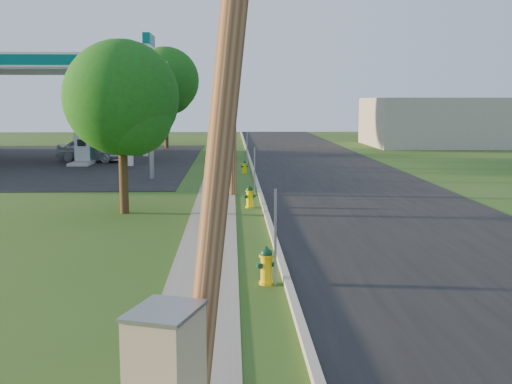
% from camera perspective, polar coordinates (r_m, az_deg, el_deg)
% --- Properties ---
extents(ground_plane, '(140.00, 140.00, 0.00)m').
position_cam_1_polar(ground_plane, '(9.33, 1.93, -15.63)').
color(ground_plane, '#224B10').
rests_on(ground_plane, ground).
extents(road, '(8.00, 120.00, 0.02)m').
position_cam_1_polar(road, '(19.58, 13.07, -3.13)').
color(road, black).
rests_on(road, ground).
extents(curb, '(0.15, 120.00, 0.15)m').
position_cam_1_polar(curb, '(18.91, 1.29, -3.11)').
color(curb, '#A4A196').
rests_on(curb, ground).
extents(sidewalk, '(1.50, 120.00, 0.03)m').
position_cam_1_polar(sidewalk, '(18.90, -4.03, -3.32)').
color(sidewalk, gray).
rests_on(sidewalk, ground).
extents(utility_pole_near, '(1.40, 0.32, 9.48)m').
position_cam_1_polar(utility_pole_near, '(7.59, -2.03, 16.04)').
color(utility_pole_near, brown).
rests_on(utility_pole_near, ground).
extents(utility_pole_mid, '(1.40, 0.32, 9.80)m').
position_cam_1_polar(utility_pole_mid, '(25.55, -2.15, 10.79)').
color(utility_pole_mid, brown).
rests_on(utility_pole_mid, ground).
extents(utility_pole_far, '(1.40, 0.32, 9.50)m').
position_cam_1_polar(utility_pole_far, '(43.53, -2.17, 9.48)').
color(utility_pole_far, brown).
rests_on(utility_pole_far, ground).
extents(sign_post_near, '(0.05, 0.04, 2.00)m').
position_cam_1_polar(sign_post_near, '(13.04, 1.74, -4.09)').
color(sign_post_near, gray).
rests_on(sign_post_near, ground).
extents(sign_post_mid, '(0.05, 0.04, 2.00)m').
position_cam_1_polar(sign_post_mid, '(24.69, -0.12, 1.70)').
color(sign_post_mid, gray).
rests_on(sign_post_mid, ground).
extents(sign_post_far, '(0.05, 0.04, 2.00)m').
position_cam_1_polar(sign_post_far, '(36.83, -0.80, 3.82)').
color(sign_post_far, gray).
rests_on(sign_post_far, ground).
extents(gas_canopy, '(18.18, 9.18, 6.40)m').
position_cam_1_polar(gas_canopy, '(42.72, -20.77, 10.46)').
color(gas_canopy, silver).
rests_on(gas_canopy, ground).
extents(fuel_pump_ne, '(1.20, 3.20, 1.90)m').
position_cam_1_polar(fuel_pump_ne, '(39.64, -15.13, 3.44)').
color(fuel_pump_ne, '#A4A196').
rests_on(fuel_pump_ne, ground).
extents(fuel_pump_se, '(1.20, 3.20, 1.90)m').
position_cam_1_polar(fuel_pump_se, '(43.54, -13.96, 3.87)').
color(fuel_pump_se, '#A4A196').
rests_on(fuel_pump_se, ground).
extents(price_pylon, '(0.34, 2.04, 6.85)m').
position_cam_1_polar(price_pylon, '(31.30, -9.45, 11.07)').
color(price_pylon, gray).
rests_on(price_pylon, ground).
extents(distant_building, '(14.00, 10.00, 4.00)m').
position_cam_1_polar(distant_building, '(56.69, 17.10, 5.98)').
color(distant_building, '#9E9489').
rests_on(distant_building, ground).
extents(tree_verge, '(3.80, 3.80, 5.77)m').
position_cam_1_polar(tree_verge, '(21.67, -11.65, 7.82)').
color(tree_verge, '#3A2915').
rests_on(tree_verge, ground).
extents(tree_lot, '(5.26, 5.26, 7.98)m').
position_cam_1_polar(tree_lot, '(51.58, -7.94, 9.57)').
color(tree_lot, '#3A2915').
rests_on(tree_lot, ground).
extents(hydrant_near, '(0.42, 0.37, 0.81)m').
position_cam_1_polar(hydrant_near, '(13.27, 0.93, -6.57)').
color(hydrant_near, yellow).
rests_on(hydrant_near, ground).
extents(hydrant_mid, '(0.42, 0.37, 0.80)m').
position_cam_1_polar(hydrant_mid, '(22.68, -0.56, -0.42)').
color(hydrant_mid, '#FFE400').
rests_on(hydrant_mid, ground).
extents(hydrant_far, '(0.36, 0.32, 0.70)m').
position_cam_1_polar(hydrant_far, '(33.48, -1.03, 2.26)').
color(hydrant_far, '#E9D100').
rests_on(hydrant_far, ground).
extents(utility_cabinet, '(0.93, 1.06, 1.53)m').
position_cam_1_polar(utility_cabinet, '(7.37, -8.03, -15.88)').
color(utility_cabinet, tan).
rests_on(utility_cabinet, ground).
extents(car_silver, '(4.68, 3.14, 1.48)m').
position_cam_1_polar(car_silver, '(41.17, -14.40, 3.65)').
color(car_silver, silver).
rests_on(car_silver, ground).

